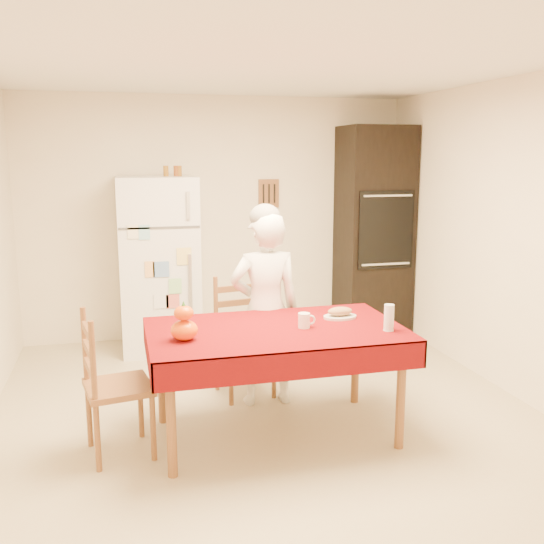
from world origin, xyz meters
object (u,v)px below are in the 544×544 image
object	(u,v)px
seated_woman	(265,309)
coffee_mug	(304,320)
oven_cabinet	(374,231)
bread_plate	(340,317)
chair_far	(242,331)
wine_glass	(389,318)
chair_left	(108,380)
pumpkin_lower	(184,330)
dining_table	(276,338)
refrigerator	(159,264)

from	to	relation	value
seated_woman	coffee_mug	size ratio (longest dim) A/B	14.90
oven_cabinet	bread_plate	bearing A→B (deg)	-119.15
chair_far	wine_glass	xyz separation A→B (m)	(0.77, -1.07, 0.34)
oven_cabinet	bread_plate	xyz separation A→B (m)	(-1.15, -2.06, -0.33)
wine_glass	bread_plate	size ratio (longest dim) A/B	0.73
chair_left	pumpkin_lower	distance (m)	0.58
dining_table	chair_left	world-z (taller)	chair_left
coffee_mug	wine_glass	size ratio (longest dim) A/B	0.57
dining_table	refrigerator	bearing A→B (deg)	106.27
coffee_mug	pumpkin_lower	world-z (taller)	pumpkin_lower
chair_left	coffee_mug	size ratio (longest dim) A/B	9.50
chair_left	seated_woman	bearing A→B (deg)	-73.14
dining_table	chair_far	world-z (taller)	chair_far
chair_far	bread_plate	bearing A→B (deg)	-59.81
bread_plate	refrigerator	bearing A→B (deg)	119.39
wine_glass	bread_plate	bearing A→B (deg)	118.32
chair_left	coffee_mug	bearing A→B (deg)	-100.65
dining_table	bread_plate	distance (m)	0.53
chair_left	bread_plate	world-z (taller)	chair_left
seated_woman	wine_glass	bearing A→B (deg)	129.33
chair_far	chair_left	distance (m)	1.34
dining_table	seated_woman	bearing A→B (deg)	83.42
refrigerator	oven_cabinet	size ratio (longest dim) A/B	0.77
bread_plate	pumpkin_lower	bearing A→B (deg)	-167.50
seated_woman	coffee_mug	distance (m)	0.62
dining_table	chair_left	distance (m)	1.11
dining_table	seated_woman	world-z (taller)	seated_woman
dining_table	bread_plate	size ratio (longest dim) A/B	7.08
refrigerator	chair_left	size ratio (longest dim) A/B	1.79
chair_left	oven_cabinet	bearing A→B (deg)	-61.20
dining_table	pumpkin_lower	distance (m)	0.65
oven_cabinet	chair_left	world-z (taller)	oven_cabinet
chair_far	coffee_mug	world-z (taller)	chair_far
oven_cabinet	coffee_mug	bearing A→B (deg)	-123.38
refrigerator	bread_plate	bearing A→B (deg)	-60.61
coffee_mug	refrigerator	bearing A→B (deg)	110.44
chair_far	coffee_mug	distance (m)	0.95
seated_woman	chair_far	bearing A→B (deg)	-62.32
refrigerator	coffee_mug	xyz separation A→B (m)	(0.81, -2.18, -0.04)
dining_table	chair_left	size ratio (longest dim) A/B	1.79
refrigerator	coffee_mug	size ratio (longest dim) A/B	17.00
seated_woman	coffee_mug	world-z (taller)	seated_woman
chair_far	coffee_mug	bearing A→B (deg)	-83.04
dining_table	wine_glass	distance (m)	0.76
chair_far	pumpkin_lower	world-z (taller)	chair_far
wine_glass	oven_cabinet	bearing A→B (deg)	68.71
wine_glass	bread_plate	xyz separation A→B (m)	(-0.20, 0.37, -0.08)
bread_plate	chair_left	bearing A→B (deg)	-174.47
seated_woman	pumpkin_lower	distance (m)	0.97
seated_woman	wine_glass	size ratio (longest dim) A/B	8.47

